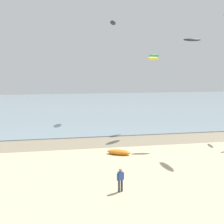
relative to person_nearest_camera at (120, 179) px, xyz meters
The scene contains 8 objects.
wet_sand_strip 14.27m from the person_nearest_camera, 95.50° to the left, with size 120.00×5.27×0.01m, color gray.
sea 51.83m from the person_nearest_camera, 91.51° to the left, with size 160.00×70.00×0.10m, color gray.
person_nearest_camera is the anchor object (origin of this frame).
grounded_kite 9.05m from the person_nearest_camera, 78.64° to the left, with size 2.49×0.90×0.50m, color orange.
kite_aloft_0 34.73m from the person_nearest_camera, 80.18° to the left, with size 3.11×0.99×0.50m, color black.
kite_aloft_1 20.16m from the person_nearest_camera, 48.13° to the left, with size 2.05×0.66×0.33m, color black.
kite_aloft_4 24.40m from the person_nearest_camera, 65.39° to the left, with size 1.91×0.61×0.31m, color green.
kite_aloft_5 20.97m from the person_nearest_camera, 64.62° to the left, with size 2.66×0.85×0.42m, color yellow.
Camera 1 is at (-2.75, -9.33, 8.57)m, focal length 45.03 mm.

